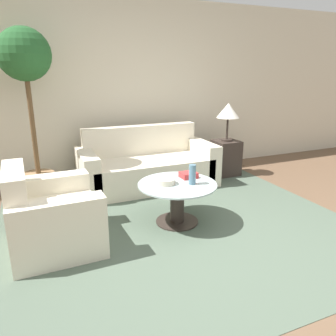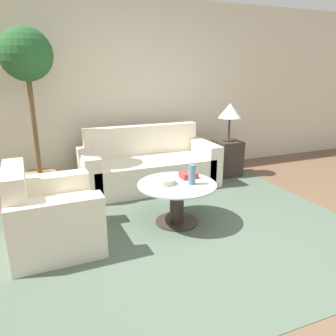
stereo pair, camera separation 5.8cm
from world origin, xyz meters
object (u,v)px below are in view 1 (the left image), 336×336
at_px(vase, 192,174).
at_px(bowl, 165,181).
at_px(armchair, 48,219).
at_px(potted_plant, 27,80).
at_px(table_lamp, 228,112).
at_px(sofa_main, 146,167).
at_px(book_stack, 188,175).
at_px(coffee_table, 177,198).

xyz_separation_m(vase, bowl, (-0.25, 0.12, -0.08)).
bearing_deg(armchair, potted_plant, -0.39).
bearing_deg(potted_plant, table_lamp, -3.43).
xyz_separation_m(armchair, vase, (1.44, -0.10, 0.28)).
height_order(sofa_main, armchair, sofa_main).
distance_m(sofa_main, book_stack, 1.17).
relative_size(sofa_main, table_lamp, 3.28).
bearing_deg(vase, bowl, 155.35).
relative_size(potted_plant, book_stack, 11.36).
relative_size(potted_plant, bowl, 10.00).
bearing_deg(coffee_table, book_stack, 33.26).
xyz_separation_m(vase, book_stack, (0.06, 0.21, -0.07)).
height_order(table_lamp, book_stack, table_lamp).
bearing_deg(sofa_main, table_lamp, -1.57).
bearing_deg(coffee_table, bowl, 162.36).
relative_size(coffee_table, vase, 3.95).
relative_size(table_lamp, book_stack, 3.12).
xyz_separation_m(sofa_main, coffee_table, (-0.11, -1.28, 0.02)).
distance_m(table_lamp, potted_plant, 2.78).
bearing_deg(sofa_main, book_stack, -85.65).
relative_size(armchair, book_stack, 5.11).
bearing_deg(table_lamp, armchair, -155.80).
bearing_deg(sofa_main, vase, -88.84).
xyz_separation_m(sofa_main, vase, (0.03, -1.36, 0.28)).
relative_size(sofa_main, potted_plant, 0.90).
height_order(coffee_table, potted_plant, potted_plant).
relative_size(table_lamp, vase, 2.70).
distance_m(armchair, bowl, 1.20).
distance_m(coffee_table, book_stack, 0.30).
xyz_separation_m(bowl, book_stack, (0.31, 0.09, 0.00)).
height_order(armchair, book_stack, armchair).
bearing_deg(bowl, vase, -24.65).
xyz_separation_m(potted_plant, bowl, (1.21, -1.37, -1.00)).
height_order(bowl, book_stack, book_stack).
height_order(vase, bowl, vase).
distance_m(sofa_main, table_lamp, 1.49).
relative_size(armchair, bowl, 4.50).
bearing_deg(table_lamp, bowl, -141.76).
relative_size(vase, bowl, 1.02).
bearing_deg(book_stack, potted_plant, 137.26).
bearing_deg(bowl, coffee_table, -17.64).
bearing_deg(sofa_main, armchair, -138.32).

